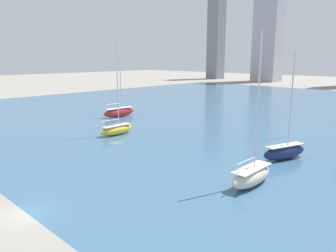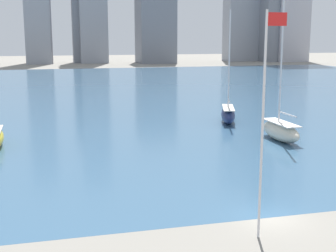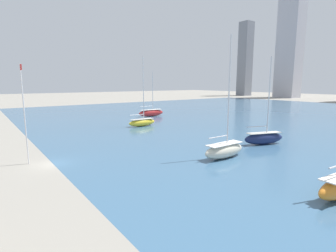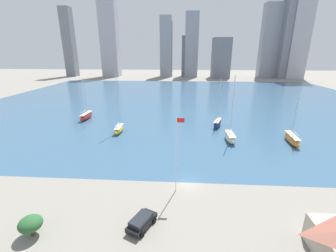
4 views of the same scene
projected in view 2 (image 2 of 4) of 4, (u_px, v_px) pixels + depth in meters
name	position (u px, v px, depth m)	size (l,w,h in m)	color
ground_plane	(270.00, 218.00, 29.79)	(500.00, 500.00, 0.00)	gray
harbor_water	(115.00, 92.00, 96.34)	(180.00, 140.00, 0.00)	#385B7A
flag_pole	(264.00, 120.00, 25.60)	(1.24, 0.14, 12.77)	silver
sailboat_cream	(281.00, 130.00, 51.33)	(2.22, 7.22, 16.64)	beige
sailboat_navy	(228.00, 114.00, 62.02)	(4.07, 7.62, 14.70)	#19234C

